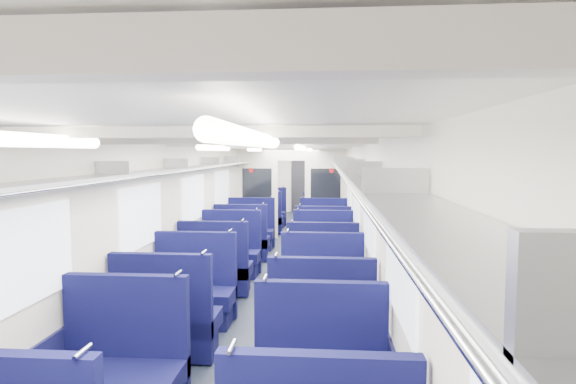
{
  "coord_description": "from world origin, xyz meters",
  "views": [
    {
      "loc": [
        0.85,
        -8.5,
        2.2
      ],
      "look_at": [
        -0.07,
        3.31,
        1.21
      ],
      "focal_mm": 29.58,
      "sensor_mm": 36.0,
      "label": 1
    }
  ],
  "objects_px": {
    "end_door": "(302,185)",
    "seat_17": "(323,245)",
    "seat_23": "(324,215)",
    "seat_12": "(216,271)",
    "seat_18": "(251,233)",
    "seat_14": "(230,255)",
    "seat_20": "(262,220)",
    "seat_9": "(321,330)",
    "seat_21": "(324,221)",
    "bulkhead": "(291,191)",
    "seat_10": "(193,295)",
    "seat_22": "(268,214)",
    "seat_8": "(167,324)",
    "seat_15": "(323,256)",
    "seat_13": "(323,273)",
    "seat_16": "(242,242)",
    "seat_11": "(322,296)",
    "seat_19": "(323,234)",
    "seat_6": "(121,373)"
  },
  "relations": [
    {
      "from": "seat_12",
      "to": "seat_15",
      "type": "relative_size",
      "value": 1.0
    },
    {
      "from": "seat_16",
      "to": "seat_22",
      "type": "relative_size",
      "value": 1.0
    },
    {
      "from": "end_door",
      "to": "seat_23",
      "type": "height_order",
      "value": "end_door"
    },
    {
      "from": "end_door",
      "to": "seat_18",
      "type": "bearing_deg",
      "value": -96.93
    },
    {
      "from": "seat_14",
      "to": "seat_20",
      "type": "height_order",
      "value": "same"
    },
    {
      "from": "end_door",
      "to": "bulkhead",
      "type": "bearing_deg",
      "value": -90.0
    },
    {
      "from": "bulkhead",
      "to": "seat_21",
      "type": "xyz_separation_m",
      "value": [
        0.83,
        0.54,
        -0.86
      ]
    },
    {
      "from": "seat_13",
      "to": "seat_18",
      "type": "xyz_separation_m",
      "value": [
        -1.66,
        3.47,
        0.0
      ]
    },
    {
      "from": "end_door",
      "to": "seat_17",
      "type": "xyz_separation_m",
      "value": [
        0.83,
        -8.14,
        -0.63
      ]
    },
    {
      "from": "bulkhead",
      "to": "seat_15",
      "type": "height_order",
      "value": "bulkhead"
    },
    {
      "from": "seat_10",
      "to": "seat_23",
      "type": "bearing_deg",
      "value": 78.17
    },
    {
      "from": "seat_9",
      "to": "seat_17",
      "type": "relative_size",
      "value": 1.0
    },
    {
      "from": "seat_14",
      "to": "seat_15",
      "type": "distance_m",
      "value": 1.66
    },
    {
      "from": "seat_6",
      "to": "seat_15",
      "type": "bearing_deg",
      "value": 70.42
    },
    {
      "from": "seat_21",
      "to": "seat_16",
      "type": "bearing_deg",
      "value": -118.16
    },
    {
      "from": "bulkhead",
      "to": "seat_19",
      "type": "distance_m",
      "value": 1.84
    },
    {
      "from": "end_door",
      "to": "seat_15",
      "type": "xyz_separation_m",
      "value": [
        0.83,
        -9.1,
        -0.63
      ]
    },
    {
      "from": "seat_13",
      "to": "seat_17",
      "type": "distance_m",
      "value": 2.16
    },
    {
      "from": "seat_8",
      "to": "seat_23",
      "type": "height_order",
      "value": "same"
    },
    {
      "from": "end_door",
      "to": "bulkhead",
      "type": "relative_size",
      "value": 0.71
    },
    {
      "from": "seat_18",
      "to": "seat_23",
      "type": "xyz_separation_m",
      "value": [
        1.66,
        3.18,
        0.0
      ]
    },
    {
      "from": "seat_18",
      "to": "seat_22",
      "type": "bearing_deg",
      "value": 90.0
    },
    {
      "from": "seat_11",
      "to": "seat_20",
      "type": "xyz_separation_m",
      "value": [
        -1.66,
        6.71,
        0.0
      ]
    },
    {
      "from": "bulkhead",
      "to": "seat_14",
      "type": "relative_size",
      "value": 2.33
    },
    {
      "from": "seat_14",
      "to": "seat_18",
      "type": "distance_m",
      "value": 2.35
    },
    {
      "from": "bulkhead",
      "to": "seat_10",
      "type": "distance_m",
      "value": 6.29
    },
    {
      "from": "seat_12",
      "to": "seat_18",
      "type": "height_order",
      "value": "same"
    },
    {
      "from": "end_door",
      "to": "seat_8",
      "type": "relative_size",
      "value": 1.67
    },
    {
      "from": "seat_8",
      "to": "seat_21",
      "type": "distance_m",
      "value": 7.93
    },
    {
      "from": "seat_6",
      "to": "seat_19",
      "type": "relative_size",
      "value": 1.0
    },
    {
      "from": "seat_19",
      "to": "seat_20",
      "type": "relative_size",
      "value": 1.0
    },
    {
      "from": "seat_22",
      "to": "seat_20",
      "type": "bearing_deg",
      "value": -90.0
    },
    {
      "from": "seat_16",
      "to": "seat_9",
      "type": "bearing_deg",
      "value": -70.6
    },
    {
      "from": "seat_16",
      "to": "seat_21",
      "type": "distance_m",
      "value": 3.52
    },
    {
      "from": "seat_9",
      "to": "seat_21",
      "type": "xyz_separation_m",
      "value": [
        0.0,
        7.81,
        0.0
      ]
    },
    {
      "from": "bulkhead",
      "to": "seat_16",
      "type": "xyz_separation_m",
      "value": [
        -0.83,
        -2.56,
        -0.86
      ]
    },
    {
      "from": "seat_21",
      "to": "seat_17",
      "type": "bearing_deg",
      "value": -90.0
    },
    {
      "from": "seat_9",
      "to": "seat_13",
      "type": "height_order",
      "value": "same"
    },
    {
      "from": "seat_8",
      "to": "seat_15",
      "type": "bearing_deg",
      "value": 64.74
    },
    {
      "from": "seat_14",
      "to": "seat_18",
      "type": "relative_size",
      "value": 1.0
    },
    {
      "from": "seat_23",
      "to": "seat_12",
      "type": "bearing_deg",
      "value": -103.96
    },
    {
      "from": "seat_13",
      "to": "seat_10",
      "type": "bearing_deg",
      "value": -142.57
    },
    {
      "from": "bulkhead",
      "to": "seat_6",
      "type": "distance_m",
      "value": 8.45
    },
    {
      "from": "bulkhead",
      "to": "seat_9",
      "type": "xyz_separation_m",
      "value": [
        0.83,
        -7.28,
        -0.86
      ]
    },
    {
      "from": "seat_9",
      "to": "seat_18",
      "type": "height_order",
      "value": "same"
    },
    {
      "from": "seat_10",
      "to": "seat_15",
      "type": "xyz_separation_m",
      "value": [
        1.66,
        2.47,
        0.0
      ]
    },
    {
      "from": "seat_11",
      "to": "seat_19",
      "type": "height_order",
      "value": "same"
    },
    {
      "from": "seat_8",
      "to": "seat_9",
      "type": "relative_size",
      "value": 1.0
    },
    {
      "from": "seat_11",
      "to": "seat_21",
      "type": "distance_m",
      "value": 6.63
    },
    {
      "from": "seat_10",
      "to": "seat_18",
      "type": "distance_m",
      "value": 4.74
    }
  ]
}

